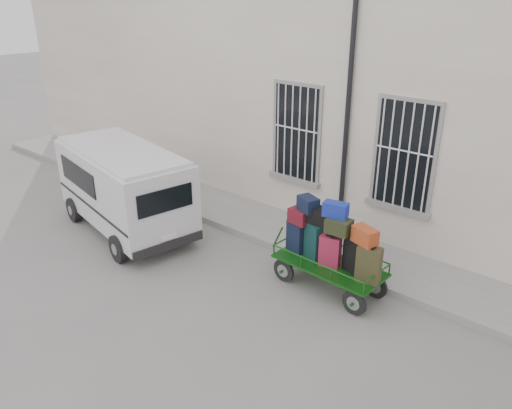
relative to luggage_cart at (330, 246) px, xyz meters
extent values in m
plane|color=slate|center=(-1.97, -0.82, -0.93)|extent=(80.00, 80.00, 0.00)
cube|color=beige|center=(-1.97, 4.68, 2.07)|extent=(24.00, 5.00, 6.00)
cylinder|color=black|center=(-1.02, 2.10, 1.87)|extent=(0.11, 0.11, 5.60)
cube|color=black|center=(-2.37, 2.16, 1.32)|extent=(1.20, 0.08, 2.20)
cube|color=gray|center=(-2.37, 2.14, 0.16)|extent=(1.45, 0.22, 0.12)
cube|color=black|center=(0.33, 2.16, 1.32)|extent=(1.20, 0.08, 2.20)
cube|color=gray|center=(0.33, 2.14, 0.16)|extent=(1.45, 0.22, 0.12)
cube|color=gray|center=(-1.97, 1.38, -0.86)|extent=(24.00, 1.70, 0.15)
cylinder|color=black|center=(-0.82, -0.33, -0.69)|extent=(0.48, 0.08, 0.48)
cylinder|color=gray|center=(-0.82, -0.33, -0.69)|extent=(0.27, 0.10, 0.26)
cylinder|color=black|center=(-0.78, 0.40, -0.69)|extent=(0.48, 0.08, 0.48)
cylinder|color=gray|center=(-0.78, 0.40, -0.69)|extent=(0.27, 0.10, 0.26)
cylinder|color=black|center=(0.82, -0.41, -0.69)|extent=(0.48, 0.08, 0.48)
cylinder|color=gray|center=(0.82, -0.41, -0.69)|extent=(0.27, 0.10, 0.26)
cylinder|color=black|center=(0.85, 0.32, -0.69)|extent=(0.48, 0.08, 0.48)
cylinder|color=gray|center=(0.85, 0.32, -0.69)|extent=(0.27, 0.10, 0.26)
cube|color=#125112|center=(0.02, 0.00, -0.40)|extent=(2.16, 1.07, 0.05)
cylinder|color=#125112|center=(-1.28, 0.06, -0.26)|extent=(0.28, 0.05, 0.54)
cube|color=black|center=(-0.78, 0.05, -0.06)|extent=(0.44, 0.33, 0.64)
cube|color=black|center=(-0.78, 0.05, 0.27)|extent=(0.16, 0.13, 0.03)
cube|color=#0C292D|center=(-0.35, 0.01, -0.01)|extent=(0.46, 0.36, 0.73)
cube|color=black|center=(-0.35, 0.01, 0.37)|extent=(0.17, 0.13, 0.03)
cube|color=maroon|center=(0.05, -0.06, -0.07)|extent=(0.43, 0.30, 0.63)
cube|color=black|center=(0.05, -0.06, 0.26)|extent=(0.16, 0.11, 0.03)
cube|color=black|center=(0.50, 0.05, -0.01)|extent=(0.45, 0.32, 0.73)
cube|color=black|center=(0.50, 0.05, 0.37)|extent=(0.17, 0.11, 0.03)
cube|color=#2B2915|center=(0.87, -0.09, -0.04)|extent=(0.46, 0.30, 0.68)
cube|color=black|center=(0.87, -0.09, 0.32)|extent=(0.18, 0.12, 0.03)
cube|color=#581126|center=(-0.72, 0.00, 0.40)|extent=(0.45, 0.32, 0.29)
cube|color=black|center=(-0.32, 0.07, 0.51)|extent=(0.50, 0.29, 0.31)
cube|color=black|center=(0.18, -0.04, 0.49)|extent=(0.46, 0.35, 0.27)
cube|color=maroon|center=(0.71, -0.02, 0.46)|extent=(0.52, 0.39, 0.30)
cube|color=black|center=(-0.56, 0.05, 0.69)|extent=(0.48, 0.40, 0.28)
cube|color=#151A93|center=(0.06, 0.02, 0.76)|extent=(0.48, 0.32, 0.27)
cube|color=silver|center=(-5.10, -0.88, 0.22)|extent=(4.21, 2.45, 1.62)
cube|color=silver|center=(-5.10, -0.88, 1.06)|extent=(4.01, 2.28, 0.09)
cube|color=black|center=(-7.02, -0.50, 0.53)|extent=(0.45, 1.49, 0.68)
cube|color=black|center=(-5.80, -1.62, 0.49)|extent=(1.94, 0.42, 0.56)
cube|color=black|center=(-3.16, -1.27, 0.49)|extent=(0.28, 1.24, 0.49)
cube|color=black|center=(-3.17, -1.27, -0.55)|extent=(0.42, 1.65, 0.20)
cube|color=white|center=(-3.13, -1.28, -0.34)|extent=(0.10, 0.38, 0.11)
cylinder|color=black|center=(-6.54, -1.44, -0.63)|extent=(0.64, 0.31, 0.61)
cylinder|color=black|center=(-6.22, 0.19, -0.63)|extent=(0.64, 0.31, 0.61)
cylinder|color=black|center=(-3.99, -1.95, -0.63)|extent=(0.64, 0.31, 0.61)
cylinder|color=black|center=(-3.66, -0.33, -0.63)|extent=(0.64, 0.31, 0.61)
camera|label=1|loc=(4.25, -7.24, 4.45)|focal=35.00mm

